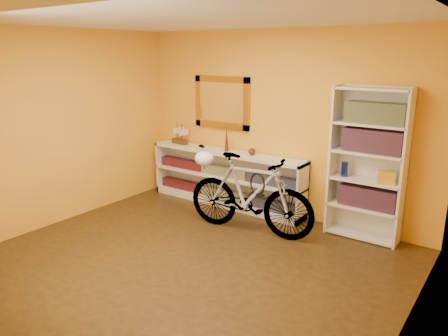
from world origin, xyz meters
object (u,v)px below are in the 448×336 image
Objects in this scene: bookcase at (367,165)px; helmet at (204,158)px; bicycle at (250,194)px; console_unit at (226,178)px.

bookcase is 2.07m from helmet.
bookcase is 1.07× the size of bicycle.
bookcase is 7.41× the size of helmet.
helmet is (0.20, -0.77, 0.49)m from console_unit.
console_unit is at bearing 104.34° from helmet.
bookcase is 1.49m from bicycle.
helmet is at bearing -157.45° from bookcase.
helmet reaches higher than console_unit.
bicycle is (0.87, -0.68, 0.10)m from console_unit.
bookcase is at bearing 0.68° from console_unit.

